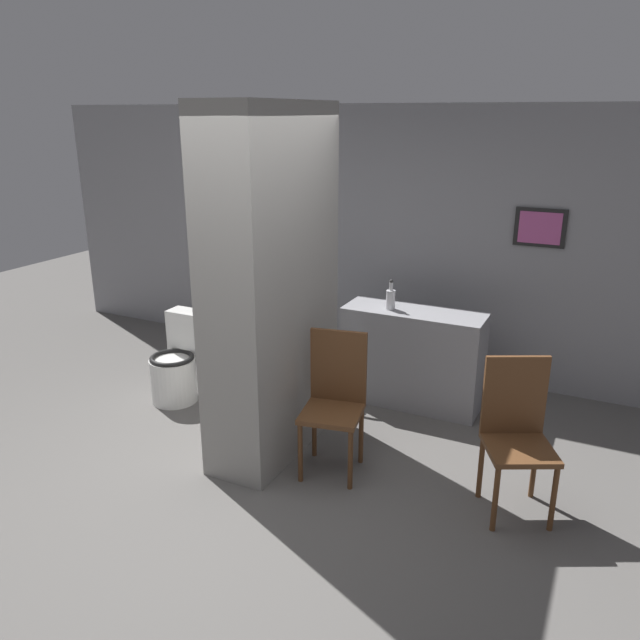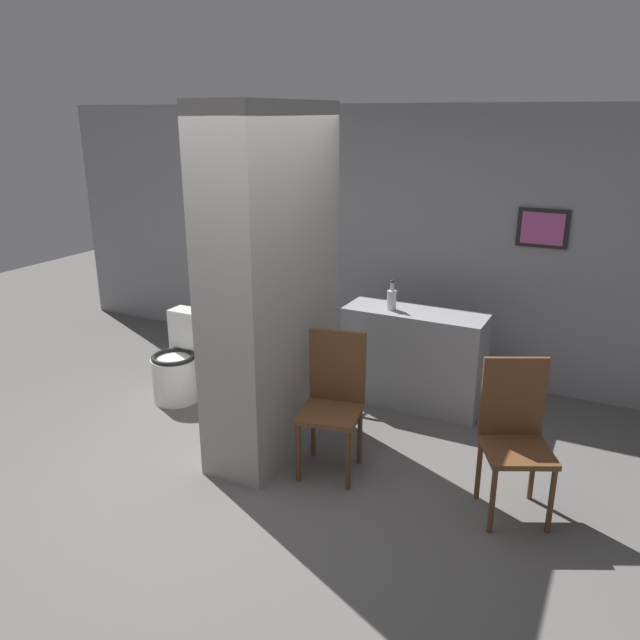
{
  "view_description": "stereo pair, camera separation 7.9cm",
  "coord_description": "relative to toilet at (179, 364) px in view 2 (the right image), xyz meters",
  "views": [
    {
      "loc": [
        2.16,
        -3.19,
        2.52
      ],
      "look_at": [
        0.09,
        1.03,
        0.95
      ],
      "focal_mm": 35.0,
      "sensor_mm": 36.0,
      "label": 1
    },
    {
      "loc": [
        2.23,
        -3.15,
        2.52
      ],
      "look_at": [
        0.09,
        1.03,
        0.95
      ],
      "focal_mm": 35.0,
      "sensor_mm": 36.0,
      "label": 2
    }
  ],
  "objects": [
    {
      "name": "pillar_center",
      "position": [
        1.22,
        -0.34,
        0.98
      ],
      "size": [
        0.53,
        1.26,
        2.6
      ],
      "color": "gray",
      "rests_on": "ground_plane"
    },
    {
      "name": "counter_shelf",
      "position": [
        1.96,
        0.84,
        0.12
      ],
      "size": [
        1.23,
        0.44,
        0.88
      ],
      "color": "gray",
      "rests_on": "ground_plane"
    },
    {
      "name": "toilet",
      "position": [
        0.0,
        0.0,
        0.0
      ],
      "size": [
        0.41,
        0.57,
        0.79
      ],
      "color": "silver",
      "rests_on": "ground_plane"
    },
    {
      "name": "ground_plane",
      "position": [
        1.33,
        -0.97,
        -0.32
      ],
      "size": [
        14.0,
        14.0,
        0.0
      ],
      "primitive_type": "plane",
      "color": "#5B5956"
    },
    {
      "name": "bottle_tall",
      "position": [
        1.75,
        0.79,
        0.65
      ],
      "size": [
        0.08,
        0.08,
        0.27
      ],
      "color": "silver",
      "rests_on": "counter_shelf"
    },
    {
      "name": "wall_back",
      "position": [
        1.33,
        1.66,
        0.98
      ],
      "size": [
        8.0,
        0.09,
        2.6
      ],
      "color": "gray",
      "rests_on": "ground_plane"
    },
    {
      "name": "bicycle",
      "position": [
        0.67,
        0.61,
        0.04
      ],
      "size": [
        1.76,
        0.42,
        0.75
      ],
      "color": "black",
      "rests_on": "ground_plane"
    },
    {
      "name": "chair_by_doorway",
      "position": [
        3.05,
        -0.37,
        0.24
      ],
      "size": [
        0.56,
        0.56,
        1.04
      ],
      "rotation": [
        0.0,
        0.0,
        0.46
      ],
      "color": "brown",
      "rests_on": "ground_plane"
    },
    {
      "name": "chair_near_pillar",
      "position": [
        1.78,
        -0.43,
        0.24
      ],
      "size": [
        0.49,
        0.49,
        1.04
      ],
      "rotation": [
        0.0,
        0.0,
        0.19
      ],
      "color": "brown",
      "rests_on": "ground_plane"
    }
  ]
}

